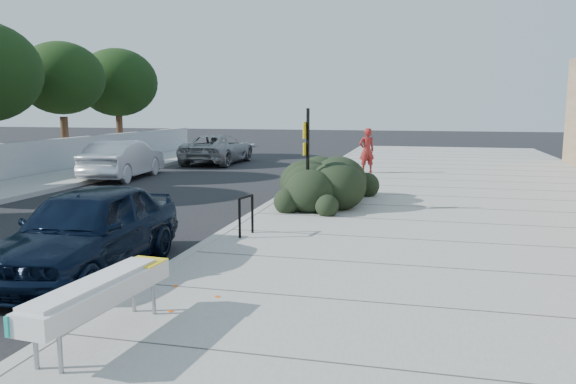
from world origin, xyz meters
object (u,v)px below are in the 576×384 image
sign_post (307,153)px  bench (100,293)px  suv_silver (218,149)px  bike_rack (246,212)px  wagon_silver (124,159)px  sedan_navy (87,230)px  pedestrian (367,150)px

sign_post → bench: bearing=-75.5°
suv_silver → bike_rack: bearing=112.9°
bike_rack → wagon_silver: size_ratio=0.18×
sedan_navy → suv_silver: bearing=100.9°
suv_silver → pedestrian: pedestrian is taller
bench → suv_silver: (-6.60, 21.35, 0.03)m
wagon_silver → sign_post: bearing=140.8°
bike_rack → pedestrian: (1.32, 12.13, 0.41)m
sedan_navy → suv_silver: size_ratio=0.85×
sedan_navy → wagon_silver: 13.42m
bench → bike_rack: bike_rack is taller
suv_silver → pedestrian: size_ratio=2.87×
bench → sign_post: bearing=90.6°
sign_post → wagon_silver: (-8.77, 5.94, -0.89)m
sedan_navy → wagon_silver: wagon_silver is taller
wagon_silver → suv_silver: size_ratio=0.88×
sedan_navy → bench: bearing=-57.6°
sign_post → pedestrian: sign_post is taller
bench → pedestrian: size_ratio=1.27×
bench → pedestrian: pedestrian is taller
sedan_navy → suv_silver: (-4.66, 18.63, -0.03)m
bike_rack → sign_post: bearing=90.6°
bench → pedestrian: bearing=90.7°
bench → suv_silver: bearing=112.2°
suv_silver → sign_post: bearing=120.2°
sign_post → suv_silver: sign_post is taller
bench → wagon_silver: size_ratio=0.50×
bike_rack → wagon_silver: (-8.10, 9.10, 0.11)m
sign_post → sedan_navy: sign_post is taller
bike_rack → pedestrian: size_ratio=0.46×
sedan_navy → pedestrian: 15.32m
bench → sign_post: 8.79m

